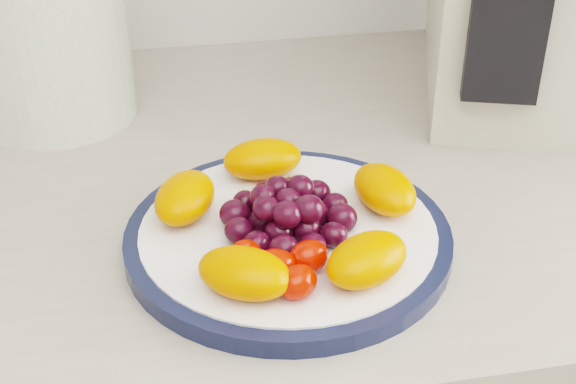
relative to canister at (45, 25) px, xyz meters
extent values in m
cylinder|color=#111833|center=(0.19, -0.27, -0.09)|extent=(0.25, 0.25, 0.01)
cylinder|color=white|center=(0.19, -0.27, -0.09)|extent=(0.23, 0.23, 0.02)
cylinder|color=#316311|center=(0.00, 0.00, 0.00)|extent=(0.17, 0.17, 0.19)
ellipsoid|color=#EE5800|center=(0.27, -0.26, -0.06)|extent=(0.06, 0.07, 0.03)
ellipsoid|color=#EE5800|center=(0.18, -0.19, -0.06)|extent=(0.07, 0.05, 0.03)
ellipsoid|color=#EE5800|center=(0.11, -0.24, -0.06)|extent=(0.07, 0.08, 0.03)
ellipsoid|color=#EE5800|center=(0.14, -0.34, -0.06)|extent=(0.08, 0.07, 0.03)
ellipsoid|color=#EE5800|center=(0.23, -0.35, -0.06)|extent=(0.08, 0.07, 0.03)
ellipsoid|color=black|center=(0.19, -0.27, -0.07)|extent=(0.02, 0.02, 0.02)
ellipsoid|color=black|center=(0.21, -0.27, -0.07)|extent=(0.02, 0.02, 0.02)
ellipsoid|color=black|center=(0.20, -0.26, -0.07)|extent=(0.02, 0.02, 0.02)
ellipsoid|color=black|center=(0.18, -0.26, -0.07)|extent=(0.02, 0.02, 0.02)
ellipsoid|color=black|center=(0.17, -0.27, -0.07)|extent=(0.02, 0.02, 0.02)
ellipsoid|color=black|center=(0.18, -0.29, -0.07)|extent=(0.02, 0.02, 0.02)
ellipsoid|color=black|center=(0.20, -0.29, -0.07)|extent=(0.02, 0.02, 0.02)
ellipsoid|color=black|center=(0.23, -0.26, -0.07)|extent=(0.02, 0.02, 0.02)
ellipsoid|color=black|center=(0.22, -0.24, -0.07)|extent=(0.02, 0.02, 0.02)
ellipsoid|color=black|center=(0.20, -0.23, -0.07)|extent=(0.02, 0.02, 0.02)
ellipsoid|color=black|center=(0.18, -0.23, -0.07)|extent=(0.02, 0.02, 0.02)
ellipsoid|color=black|center=(0.16, -0.24, -0.07)|extent=(0.02, 0.02, 0.02)
ellipsoid|color=black|center=(0.15, -0.26, -0.07)|extent=(0.02, 0.02, 0.02)
ellipsoid|color=black|center=(0.15, -0.28, -0.07)|extent=(0.02, 0.02, 0.02)
ellipsoid|color=black|center=(0.16, -0.30, -0.07)|extent=(0.02, 0.02, 0.02)
ellipsoid|color=black|center=(0.18, -0.31, -0.07)|extent=(0.02, 0.02, 0.02)
ellipsoid|color=black|center=(0.20, -0.31, -0.07)|extent=(0.02, 0.02, 0.02)
ellipsoid|color=black|center=(0.22, -0.30, -0.07)|extent=(0.02, 0.02, 0.02)
ellipsoid|color=black|center=(0.23, -0.28, -0.07)|extent=(0.02, 0.02, 0.02)
ellipsoid|color=black|center=(0.19, -0.27, -0.05)|extent=(0.02, 0.02, 0.02)
ellipsoid|color=black|center=(0.20, -0.26, -0.05)|extent=(0.02, 0.02, 0.02)
ellipsoid|color=black|center=(0.18, -0.25, -0.05)|extent=(0.02, 0.02, 0.02)
ellipsoid|color=black|center=(0.17, -0.26, -0.05)|extent=(0.02, 0.02, 0.02)
ellipsoid|color=black|center=(0.17, -0.28, -0.05)|extent=(0.02, 0.02, 0.02)
ellipsoid|color=black|center=(0.18, -0.29, -0.05)|extent=(0.02, 0.02, 0.02)
ellipsoid|color=black|center=(0.20, -0.29, -0.05)|extent=(0.02, 0.02, 0.02)
ellipsoid|color=#F10E00|center=(0.17, -0.33, -0.07)|extent=(0.03, 0.03, 0.02)
ellipsoid|color=#F10E00|center=(0.19, -0.33, -0.07)|extent=(0.04, 0.03, 0.02)
ellipsoid|color=#F10E00|center=(0.18, -0.36, -0.07)|extent=(0.04, 0.04, 0.02)
ellipsoid|color=#F10E00|center=(0.15, -0.32, -0.07)|extent=(0.04, 0.04, 0.02)
camera|label=1|loc=(0.09, -0.78, 0.27)|focal=50.00mm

